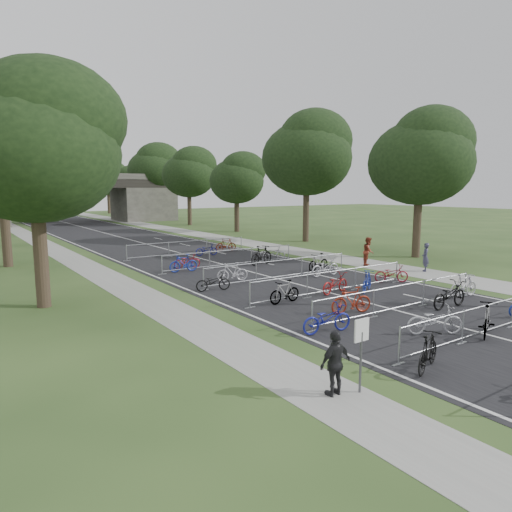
{
  "coord_description": "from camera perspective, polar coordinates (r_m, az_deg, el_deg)",
  "views": [
    {
      "loc": [
        -14.68,
        -4.08,
        4.82
      ],
      "look_at": [
        -0.35,
        16.75,
        1.1
      ],
      "focal_mm": 32.0,
      "sensor_mm": 36.0,
      "label": 1
    }
  ],
  "objects": [
    {
      "name": "tree_right_4",
      "position": [
        73.53,
        -12.53,
        10.57
      ],
      "size": [
        8.18,
        8.18,
        12.47
      ],
      "color": "#33261C",
      "rests_on": "ground"
    },
    {
      "name": "pedestrian_c",
      "position": [
        11.09,
        9.88,
        -13.13
      ],
      "size": [
        0.92,
        0.39,
        1.55
      ],
      "primitive_type": "imported",
      "rotation": [
        0.0,
        0.0,
        3.15
      ],
      "color": "black",
      "rests_on": "ground"
    },
    {
      "name": "sidewalk_left",
      "position": [
        54.77,
        -26.89,
        2.42
      ],
      "size": [
        2.0,
        140.0,
        0.01
      ],
      "primitive_type": "cube",
      "color": "gray",
      "rests_on": "ground"
    },
    {
      "name": "tree_right_2",
      "position": [
        52.06,
        -2.31,
        9.6
      ],
      "size": [
        6.16,
        6.16,
        9.39
      ],
      "color": "#33261C",
      "rests_on": "ground"
    },
    {
      "name": "bike_26",
      "position": [
        33.4,
        -6.21,
        0.78
      ],
      "size": [
        1.73,
        0.78,
        0.88
      ],
      "primitive_type": "imported",
      "rotation": [
        0.0,
        0.0,
        1.45
      ],
      "color": "navy",
      "rests_on": "ground"
    },
    {
      "name": "pedestrian_b",
      "position": [
        29.75,
        13.88,
        0.55
      ],
      "size": [
        1.1,
        1.03,
        1.8
      ],
      "primitive_type": "imported",
      "rotation": [
        0.0,
        0.0,
        0.53
      ],
      "color": "maroon",
      "rests_on": "ground"
    },
    {
      "name": "tree_right_3",
      "position": [
        62.56,
        -8.28,
        10.21
      ],
      "size": [
        7.17,
        7.17,
        10.93
      ],
      "color": "#33261C",
      "rests_on": "ground"
    },
    {
      "name": "bike_8",
      "position": [
        15.65,
        8.83,
        -7.78
      ],
      "size": [
        1.95,
        0.95,
        0.98
      ],
      "primitive_type": "imported",
      "rotation": [
        0.0,
        0.0,
        1.41
      ],
      "color": "navy",
      "rests_on": "ground"
    },
    {
      "name": "bike_23",
      "position": [
        31.28,
        2.03,
        0.37
      ],
      "size": [
        1.85,
        1.46,
        0.94
      ],
      "primitive_type": "imported",
      "rotation": [
        0.0,
        0.0,
        1.02
      ],
      "color": "#B1B1B9",
      "rests_on": "ground"
    },
    {
      "name": "bike_9",
      "position": [
        18.16,
        11.83,
        -5.49
      ],
      "size": [
        1.81,
        0.92,
        1.05
      ],
      "primitive_type": "imported",
      "rotation": [
        0.0,
        0.0,
        4.45
      ],
      "color": "maroon",
      "rests_on": "ground"
    },
    {
      "name": "sidewalk_right",
      "position": [
        58.84,
        -11.77,
        3.5
      ],
      "size": [
        3.0,
        140.0,
        0.01
      ],
      "primitive_type": "cube",
      "color": "gray",
      "rests_on": "ground"
    },
    {
      "name": "bike_15",
      "position": [
        24.69,
        16.57,
        -2.15
      ],
      "size": [
        1.83,
        1.44,
        0.93
      ],
      "primitive_type": "imported",
      "rotation": [
        0.0,
        0.0,
        1.03
      ],
      "color": "maroon",
      "rests_on": "ground"
    },
    {
      "name": "bike_11",
      "position": [
        22.44,
        24.52,
        -3.4
      ],
      "size": [
        1.82,
        0.66,
        1.07
      ],
      "primitive_type": "imported",
      "rotation": [
        0.0,
        0.0,
        1.48
      ],
      "color": "#9F9DA5",
      "rests_on": "ground"
    },
    {
      "name": "tree_right_0",
      "position": [
        34.31,
        20.07,
        11.39
      ],
      "size": [
        7.17,
        7.17,
        10.93
      ],
      "color": "#33261C",
      "rests_on": "ground"
    },
    {
      "name": "bike_14",
      "position": [
        22.09,
        13.71,
        -3.12
      ],
      "size": [
        1.71,
        1.26,
        1.02
      ],
      "primitive_type": "imported",
      "rotation": [
        0.0,
        0.0,
        2.09
      ],
      "color": "navy",
      "rests_on": "ground"
    },
    {
      "name": "bike_12",
      "position": [
        19.43,
        3.61,
        -4.52
      ],
      "size": [
        1.66,
        0.56,
        0.98
      ],
      "primitive_type": "imported",
      "rotation": [
        0.0,
        0.0,
        4.77
      ],
      "color": "#A2A5AA",
      "rests_on": "ground"
    },
    {
      "name": "barrier_row_4",
      "position": [
        24.45,
        2.99,
        -1.71
      ],
      "size": [
        9.7,
        0.08,
        1.1
      ],
      "color": "#A2A5AA",
      "rests_on": "ground"
    },
    {
      "name": "bike_13",
      "position": [
        21.51,
        9.84,
        -3.38
      ],
      "size": [
        1.93,
        0.96,
        0.97
      ],
      "primitive_type": "imported",
      "rotation": [
        0.0,
        0.0,
        1.75
      ],
      "color": "maroon",
      "rests_on": "ground"
    },
    {
      "name": "lane_markings",
      "position": [
        56.24,
        -19.31,
        2.98
      ],
      "size": [
        0.12,
        140.0,
        0.0
      ],
      "primitive_type": "cube",
      "color": "silver",
      "rests_on": "ground"
    },
    {
      "name": "bike_20",
      "position": [
        26.98,
        -9.05,
        -0.9
      ],
      "size": [
        1.77,
        0.62,
        1.04
      ],
      "primitive_type": "imported",
      "rotation": [
        0.0,
        0.0,
        4.64
      ],
      "color": "#1C2F9B",
      "rests_on": "ground"
    },
    {
      "name": "bike_22",
      "position": [
        29.09,
        0.69,
        0.08
      ],
      "size": [
        2.17,
        1.17,
        1.26
      ],
      "primitive_type": "imported",
      "rotation": [
        0.0,
        0.0,
        1.86
      ],
      "color": "black",
      "rests_on": "ground"
    },
    {
      "name": "bike_21",
      "position": [
        28.25,
        -8.61,
        -0.64
      ],
      "size": [
        1.74,
        0.77,
        0.88
      ],
      "primitive_type": "imported",
      "rotation": [
        0.0,
        0.0,
        1.46
      ],
      "color": "maroon",
      "rests_on": "ground"
    },
    {
      "name": "pedestrian_a",
      "position": [
        28.56,
        20.41,
        -0.16
      ],
      "size": [
        0.72,
        0.72,
        1.69
      ],
      "primitive_type": "imported",
      "rotation": [
        0.0,
        0.0,
        3.91
      ],
      "color": "#313048",
      "rests_on": "ground"
    },
    {
      "name": "barrier_row_6",
      "position": [
        33.74,
        -8.46,
        1.0
      ],
      "size": [
        9.7,
        0.08,
        1.1
      ],
      "color": "#A2A5AA",
      "rests_on": "ground"
    },
    {
      "name": "park_sign",
      "position": [
        11.17,
        13.03,
        -10.38
      ],
      "size": [
        0.45,
        0.06,
        1.83
      ],
      "color": "#4C4C51",
      "rests_on": "ground"
    },
    {
      "name": "bike_5",
      "position": [
        16.41,
        21.44,
        -7.51
      ],
      "size": [
        1.94,
        1.52,
        0.98
      ],
      "primitive_type": "imported",
      "rotation": [
        0.0,
        0.0,
        1.03
      ],
      "color": "#A6A7AE",
      "rests_on": "ground"
    },
    {
      "name": "bike_19",
      "position": [
        27.11,
        7.81,
        -0.81
      ],
      "size": [
        1.83,
        0.79,
        1.07
      ],
      "primitive_type": "imported",
      "rotation": [
        0.0,
        0.0,
        4.88
      ],
      "color": "#A2A5AA",
      "rests_on": "ground"
    },
    {
      "name": "overpass_bridge",
      "position": [
        70.63,
        -22.71,
        6.68
      ],
      "size": [
        31.0,
        8.0,
        7.05
      ],
      "color": "#403E39",
      "rests_on": "ground"
    },
    {
      "name": "barrier_row_2",
      "position": [
        19.0,
        17.52,
        -5.03
      ],
      "size": [
        9.7,
        0.08,
        1.1
      ],
      "color": "#A2A5AA",
      "rests_on": "ground"
    },
    {
      "name": "bike_4",
      "position": [
        13.23,
        20.71,
        -11.15
      ],
      "size": [
        1.79,
        1.06,
        1.04
      ],
      "primitive_type": "imported",
      "rotation": [
        0.0,
        0.0,
        1.92
      ],
      "color": "black",
      "rests_on": "ground"
    },
    {
      "name": "bike_18",
      "position": [
        25.68,
        8.64,
        -1.36
      ],
      "size": [
        2.0,
        0.75,
        1.04
      ],
      "primitive_type": "imported",
      "rotation": [
        0.0,
        0.0,
        1.6
      ],
      "color": "#A5A5AD",
      "rests_on": "ground"
    },
    {
      "name": "tree_right_1",
      "position": [
        42.5,
        6.56,
        12.47
      ],
      "size": [
        8.18,
        8.18,
        12.47
      ],
      "color": "#33261C",
      "rests_on": "ground"
    },
    {
      "name": "tree_left_0",
      "position": [
        20.34,
        -25.75,
        12.27
      ],
      "size": [
        6.72,
        6.72,
        10.25
      ],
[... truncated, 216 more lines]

